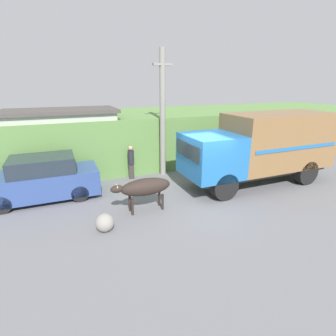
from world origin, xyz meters
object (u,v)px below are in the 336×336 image
brown_cow (145,187)px  parked_suv (42,179)px  cargo_truck (263,146)px  pedestrian_on_hill (131,161)px  roadside_rock (105,222)px  utility_pole (163,113)px

brown_cow → parked_suv: bearing=133.1°
cargo_truck → pedestrian_on_hill: size_ratio=4.35×
parked_suv → pedestrian_on_hill: 3.95m
cargo_truck → roadside_rock: cargo_truck is taller
parked_suv → utility_pole: 6.01m
pedestrian_on_hill → roadside_rock: (-2.02, -4.30, -0.62)m
pedestrian_on_hill → roadside_rock: bearing=77.3°
parked_suv → pedestrian_on_hill: bearing=18.4°
cargo_truck → roadside_rock: (-7.35, -1.49, -1.46)m
roadside_rock → utility_pole: bearing=49.9°
cargo_truck → pedestrian_on_hill: bearing=149.3°
cargo_truck → pedestrian_on_hill: 6.08m
utility_pole → roadside_rock: bearing=-130.1°
brown_cow → cargo_truck: bearing=-4.5°
brown_cow → roadside_rock: (-1.59, -0.86, -0.60)m
parked_suv → roadside_rock: 3.84m
brown_cow → pedestrian_on_hill: (0.42, 3.44, 0.01)m
utility_pole → roadside_rock: 6.35m
utility_pole → roadside_rock: utility_pole is taller
utility_pole → parked_suv: bearing=-169.4°
cargo_truck → parked_suv: (-9.16, 1.86, -0.92)m
pedestrian_on_hill → cargo_truck: bearing=164.7°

